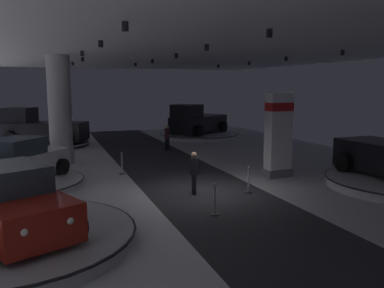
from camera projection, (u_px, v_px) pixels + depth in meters
ground at (206, 193)px, 14.96m from camera, size 24.00×44.00×0.06m
ceiling_with_spotlights at (206, 41)px, 14.15m from camera, size 24.00×44.00×0.39m
column_left at (60, 110)px, 20.06m from camera, size 1.15×1.15×5.50m
brand_sign_pylon at (278, 134)px, 17.31m from camera, size 1.31×0.74×3.68m
display_platform_deep_left at (46, 144)px, 26.60m from camera, size 5.68×5.68×0.24m
pickup_truck_deep_left at (41, 128)px, 26.47m from camera, size 5.70×4.23×2.30m
display_platform_deep_right at (199, 135)px, 31.01m from camera, size 6.10×6.10×0.32m
pickup_truck_deep_right at (197, 122)px, 30.59m from camera, size 5.49×4.88×2.30m
display_platform_mid_left at (20, 183)px, 15.84m from camera, size 4.97×4.97×0.25m
display_car_mid_left at (18, 162)px, 15.68m from camera, size 3.99×4.42×1.71m
display_platform_near_left at (14, 239)px, 9.93m from camera, size 6.06×6.06×0.33m
display_car_near_left at (12, 203)px, 9.82m from camera, size 3.44×4.57×1.71m
visitor_walking_near at (194, 170)px, 14.58m from camera, size 0.32×0.32×1.59m
visitor_walking_far at (167, 136)px, 24.59m from camera, size 0.32×0.32×1.59m
stanchion_a at (122, 166)px, 18.00m from camera, size 0.28×0.28×1.01m
stanchion_b at (215, 204)px, 12.26m from camera, size 0.28×0.28×1.01m
stanchion_c at (249, 183)px, 14.86m from camera, size 0.28×0.28×1.01m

